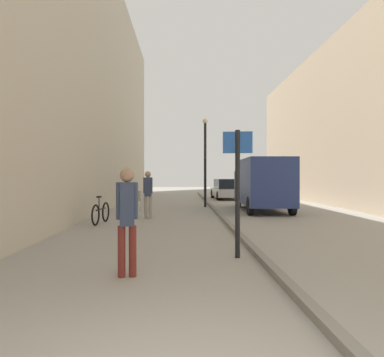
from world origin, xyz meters
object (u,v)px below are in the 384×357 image
Objects in this scene: street_sign_post at (238,182)px; lamp_post at (205,156)px; parked_car at (227,189)px; cafe_chair_near_window at (137,199)px; pedestrian_main_foreground at (127,214)px; delivery_van at (262,183)px; bicycle_leaning at (101,213)px; pedestrian_mid_block at (148,191)px.

lamp_post is at bearing -83.11° from street_sign_post.
parked_car is 7.16m from lamp_post.
pedestrian_main_foreground is at bearing 158.02° from cafe_chair_near_window.
lamp_post is at bearing 141.66° from delivery_van.
lamp_post is at bearing 64.53° from bicycle_leaning.
cafe_chair_near_window is (-3.42, -1.84, -2.18)m from lamp_post.
pedestrian_main_foreground is 8.10m from pedestrian_mid_block.
delivery_van reaches higher than parked_car.
parked_car is 0.90× the size of lamp_post.
lamp_post is (-1.98, -6.58, 2.01)m from parked_car.
street_sign_post is 2.77× the size of cafe_chair_near_window.
delivery_van is (5.18, 2.95, 0.25)m from pedestrian_mid_block.
delivery_van is 8.80m from parked_car.
street_sign_post is at bearing -90.55° from lamp_post.
pedestrian_mid_block is 1.05× the size of bicycle_leaning.
delivery_van is 3.19× the size of bicycle_leaning.
pedestrian_main_foreground is 12.03m from delivery_van.
street_sign_post is at bearing -99.49° from parked_car.
delivery_van is (4.75, 11.05, 0.28)m from pedestrian_main_foreground.
pedestrian_mid_block is at bearing 166.03° from cafe_chair_near_window.
delivery_van is at bearing -122.28° from pedestrian_main_foreground.
pedestrian_mid_block is (-0.43, 8.09, 0.03)m from pedestrian_main_foreground.
pedestrian_main_foreground is at bearing -99.24° from lamp_post.
delivery_van reaches higher than cafe_chair_near_window.
bicycle_leaning is (-1.93, 6.62, -0.66)m from pedestrian_main_foreground.
cafe_chair_near_window is (-3.31, 10.05, -1.00)m from street_sign_post.
street_sign_post is (2.47, -6.77, 0.48)m from pedestrian_mid_block.
street_sign_post is 10.63m from cafe_chair_near_window.
pedestrian_main_foreground is at bearing -104.81° from parked_car.
pedestrian_mid_block reaches higher than bicycle_leaning.
lamp_post is (2.58, 5.13, 1.65)m from pedestrian_mid_block.
pedestrian_main_foreground is at bearing 40.51° from street_sign_post.
street_sign_post is at bearing 169.86° from cafe_chair_near_window.
pedestrian_mid_block is at bearing -62.54° from street_sign_post.
street_sign_post reaches higher than parked_car.
pedestrian_main_foreground is 0.97× the size of pedestrian_mid_block.
delivery_van is 1.18× the size of lamp_post.
pedestrian_main_foreground reaches higher than parked_car.
parked_car is at bearing 71.59° from bicycle_leaning.
parked_car is at bearing -110.80° from pedestrian_main_foreground.
street_sign_post is (-2.71, -9.72, 0.23)m from delivery_van.
bicycle_leaning is 4.80m from cafe_chair_near_window.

